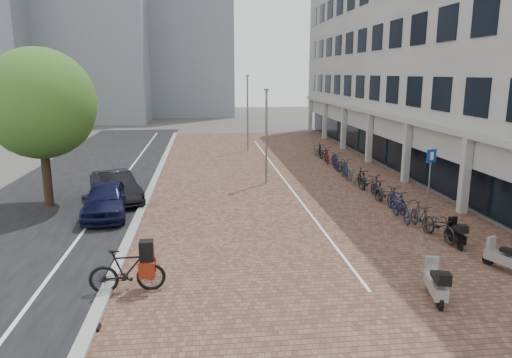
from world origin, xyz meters
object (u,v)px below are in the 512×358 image
at_px(car_navy, 106,199).
at_px(parking_sign, 430,169).
at_px(scooter_mid, 456,233).
at_px(car_dark, 116,187).
at_px(hero_bike, 127,270).
at_px(scooter_front, 505,256).
at_px(scooter_back, 436,282).

xyz_separation_m(car_navy, parking_sign, (14.00, -0.75, 1.14)).
xyz_separation_m(scooter_mid, parking_sign, (1.04, 4.33, 1.40)).
height_order(car_navy, car_dark, car_navy).
height_order(hero_bike, scooter_front, hero_bike).
bearing_deg(scooter_front, scooter_back, -173.86).
height_order(car_dark, scooter_front, car_dark).
height_order(scooter_front, scooter_back, scooter_back).
bearing_deg(scooter_back, scooter_front, 40.77).
bearing_deg(car_navy, scooter_mid, -25.98).
bearing_deg(hero_bike, car_dark, 9.52).
relative_size(hero_bike, scooter_front, 1.46).
bearing_deg(parking_sign, scooter_front, -120.31).
distance_m(hero_bike, scooter_mid, 11.22).
distance_m(car_navy, parking_sign, 14.07).
distance_m(car_navy, scooter_mid, 13.92).
height_order(car_dark, scooter_mid, car_dark).
relative_size(car_dark, hero_bike, 2.04).
bearing_deg(scooter_back, hero_bike, -177.04).
height_order(scooter_back, parking_sign, parking_sign).
bearing_deg(car_navy, parking_sign, -7.64).
xyz_separation_m(car_dark, parking_sign, (14.00, -3.09, 1.17)).
height_order(car_navy, hero_bike, car_navy).
bearing_deg(scooter_mid, scooter_back, -114.49).
distance_m(car_navy, scooter_back, 13.61).
xyz_separation_m(hero_bike, scooter_mid, (10.96, 2.41, -0.18)).
relative_size(car_navy, scooter_mid, 3.14).
bearing_deg(parking_sign, car_dark, 143.46).
bearing_deg(scooter_front, car_dark, 122.17).
distance_m(hero_bike, scooter_back, 8.39).
height_order(car_dark, hero_bike, hero_bike).
bearing_deg(hero_bike, parking_sign, -62.64).
distance_m(scooter_front, scooter_back, 3.42).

